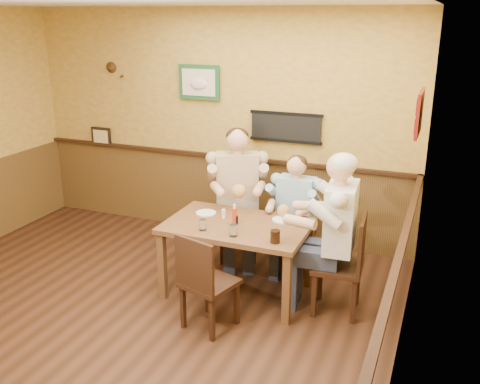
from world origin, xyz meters
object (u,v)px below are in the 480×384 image
object	(u,v)px
diner_white_elder	(339,243)
water_glass_mid	(233,230)
chair_back_left	(237,218)
dining_table	(237,232)
hot_sauce_bottle	(234,215)
chair_back_right	(295,234)
cola_tumbler	(275,237)
pepper_shaker	(236,220)
diner_blue_polo	(296,219)
diner_tan_shirt	(237,201)
salt_shaker	(224,214)
water_glass_left	(203,225)
chair_right_end	(338,264)
chair_near_side	(210,281)

from	to	relation	value
diner_white_elder	water_glass_mid	distance (m)	0.99
chair_back_left	water_glass_mid	size ratio (longest dim) A/B	8.49
dining_table	hot_sauce_bottle	size ratio (longest dim) A/B	7.52
dining_table	chair_back_right	xyz separation A→B (m)	(0.39, 0.74, -0.25)
cola_tumbler	pepper_shaker	xyz separation A→B (m)	(-0.49, 0.28, -0.01)
chair_back_left	diner_blue_polo	world-z (taller)	diner_blue_polo
diner_tan_shirt	salt_shaker	size ratio (longest dim) A/B	14.68
chair_back_left	water_glass_left	size ratio (longest dim) A/B	8.99
chair_right_end	water_glass_mid	size ratio (longest dim) A/B	8.58
diner_white_elder	cola_tumbler	bearing A→B (deg)	-63.18
diner_white_elder	hot_sauce_bottle	size ratio (longest dim) A/B	7.49
chair_right_end	hot_sauce_bottle	size ratio (longest dim) A/B	5.25
chair_near_side	water_glass_left	distance (m)	0.59
diner_blue_polo	water_glass_left	bearing A→B (deg)	-118.90
chair_back_right	chair_right_end	world-z (taller)	chair_right_end
chair_near_side	diner_tan_shirt	xyz separation A→B (m)	(-0.32, 1.44, 0.23)
chair_back_left	pepper_shaker	distance (m)	0.90
diner_blue_polo	chair_near_side	bearing A→B (deg)	-101.98
diner_blue_polo	water_glass_mid	xyz separation A→B (m)	(-0.30, -1.04, 0.22)
chair_right_end	chair_back_left	bearing A→B (deg)	-123.80
diner_tan_shirt	water_glass_mid	distance (m)	1.14
pepper_shaker	salt_shaker	bearing A→B (deg)	149.72
chair_back_left	chair_back_right	size ratio (longest dim) A/B	1.18
diner_blue_polo	cola_tumbler	xyz separation A→B (m)	(0.10, -1.04, 0.22)
cola_tumbler	pepper_shaker	world-z (taller)	cola_tumbler
diner_blue_polo	hot_sauce_bottle	world-z (taller)	diner_blue_polo
diner_white_elder	salt_shaker	world-z (taller)	diner_white_elder
dining_table	cola_tumbler	bearing A→B (deg)	-31.32
dining_table	salt_shaker	size ratio (longest dim) A/B	14.89
diner_tan_shirt	diner_blue_polo	world-z (taller)	diner_tan_shirt
pepper_shaker	diner_white_elder	bearing A→B (deg)	1.87
diner_blue_polo	hot_sauce_bottle	distance (m)	0.90
diner_tan_shirt	pepper_shaker	xyz separation A→B (m)	(0.31, -0.78, 0.10)
diner_white_elder	salt_shaker	bearing A→B (deg)	-97.65
chair_back_left	chair_near_side	xyz separation A→B (m)	(0.32, -1.44, -0.02)
chair_back_left	diner_tan_shirt	size ratio (longest dim) A/B	0.70
pepper_shaker	chair_right_end	bearing A→B (deg)	1.87
diner_tan_shirt	pepper_shaker	size ratio (longest dim) A/B	15.77
chair_back_left	diner_tan_shirt	xyz separation A→B (m)	(0.00, 0.00, 0.21)
water_glass_left	hot_sauce_bottle	distance (m)	0.34
chair_back_right	water_glass_mid	xyz separation A→B (m)	(-0.30, -1.04, 0.40)
chair_back_left	water_glass_left	bearing A→B (deg)	-110.36
chair_right_end	water_glass_left	bearing A→B (deg)	-81.23
diner_white_elder	diner_tan_shirt	bearing A→B (deg)	-123.80
chair_back_left	cola_tumbler	distance (m)	1.37
chair_right_end	diner_white_elder	xyz separation A→B (m)	(-0.00, 0.00, 0.21)
diner_tan_shirt	water_glass_left	size ratio (longest dim) A/B	12.85
diner_blue_polo	cola_tumbler	distance (m)	1.07
water_glass_left	cola_tumbler	distance (m)	0.73
water_glass_mid	hot_sauce_bottle	world-z (taller)	hot_sauce_bottle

